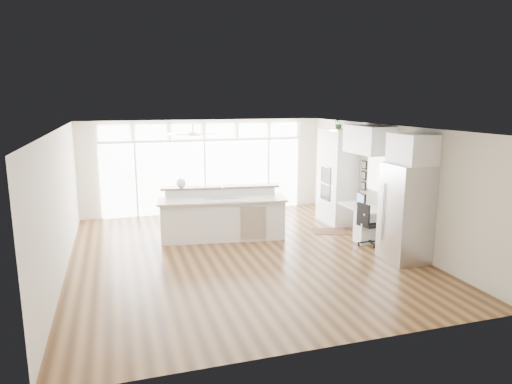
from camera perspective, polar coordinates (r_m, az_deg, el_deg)
name	(u,v)px	position (r m, az deg, el deg)	size (l,w,h in m)	color
floor	(241,254)	(9.91, -1.92, -7.78)	(7.00, 8.00, 0.02)	#462B15
ceiling	(240,128)	(9.38, -2.03, 8.06)	(7.00, 8.00, 0.02)	white
wall_back	(204,166)	(13.40, -6.49, 3.19)	(7.00, 0.04, 2.70)	beige
wall_front	(323,252)	(5.91, 8.38, -7.42)	(7.00, 0.04, 2.70)	beige
wall_left	(60,203)	(9.29, -23.29, -1.32)	(0.04, 8.00, 2.70)	beige
wall_right	(386,184)	(10.98, 15.93, 1.02)	(0.04, 8.00, 2.70)	beige
glass_wall	(205,177)	(13.38, -6.42, 1.89)	(5.80, 0.06, 2.08)	white
transom_row	(204,131)	(13.23, -6.54, 7.58)	(5.90, 0.06, 0.40)	white
desk_window	(378,173)	(11.18, 14.98, 2.29)	(0.04, 0.85, 0.85)	white
ceiling_fan	(193,130)	(12.02, -7.89, 7.64)	(1.16, 1.16, 0.32)	white
recessed_lights	(237,128)	(9.57, -2.35, 8.01)	(3.40, 3.00, 0.02)	white
oven_cabinet	(337,176)	(12.37, 10.09, 1.94)	(0.64, 1.20, 2.50)	white
desk_nook	(363,222)	(11.25, 13.25, -3.67)	(0.72, 1.30, 0.76)	white
upper_cabinets	(369,140)	(10.93, 13.90, 6.37)	(0.64, 1.30, 0.64)	white
refrigerator	(406,213)	(9.75, 18.20, -2.50)	(0.76, 0.90, 2.00)	silver
fridge_cabinet	(412,149)	(9.57, 18.97, 5.12)	(0.64, 0.90, 0.60)	white
framed_photos	(364,175)	(11.72, 13.34, 2.04)	(0.06, 0.22, 0.80)	black
kitchen_island	(223,214)	(10.82, -4.19, -2.80)	(3.00, 1.13, 1.19)	white
rug	(331,231)	(11.67, 9.31, -4.87)	(0.87, 0.63, 0.01)	#361C11
office_chair	(370,224)	(10.72, 14.08, -3.88)	(0.50, 0.46, 0.97)	black
fishbowl	(181,183)	(11.03, -9.36, 1.10)	(0.23, 0.23, 0.23)	silver
monitor	(361,199)	(11.08, 13.02, -0.90)	(0.07, 0.43, 0.36)	black
keyboard	(355,207)	(11.03, 12.22, -1.84)	(0.12, 0.31, 0.02)	silver
potted_plant	(339,124)	(12.22, 10.32, 8.30)	(0.28, 0.32, 0.25)	#275625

